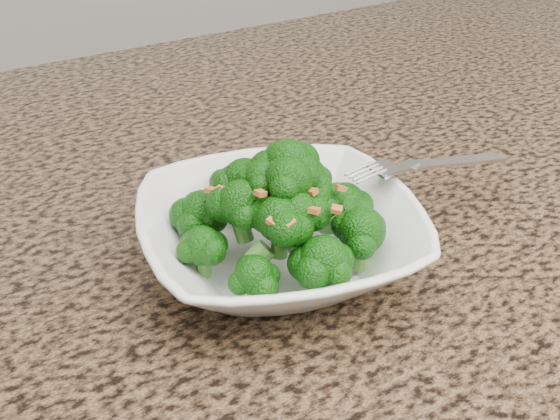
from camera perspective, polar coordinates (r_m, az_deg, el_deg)
granite_counter at (r=0.59m, az=-1.08°, el=-3.12°), size 1.64×1.04×0.03m
bowl at (r=0.53m, az=0.00°, el=-2.21°), size 0.26×0.26×0.05m
broccoli_pile at (r=0.50m, az=0.00°, el=3.25°), size 0.19×0.19×0.06m
garlic_topping at (r=0.49m, az=0.00°, el=6.80°), size 0.11×0.11×0.01m
fork at (r=0.58m, az=10.41°, el=3.58°), size 0.19×0.04×0.01m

